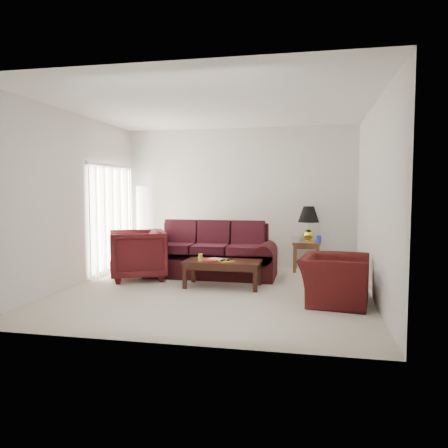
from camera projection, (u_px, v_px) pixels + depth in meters
name	position (u px, v px, depth m)	size (l,w,h in m)	color
floor	(214.00, 291.00, 7.19)	(5.00, 5.00, 0.00)	beige
blinds	(112.00, 219.00, 8.86)	(0.10, 2.00, 2.16)	silver
sofa	(211.00, 250.00, 8.40)	(2.46, 1.06, 1.01)	black
throw_pillow	(197.00, 232.00, 9.36)	(0.45, 0.13, 0.45)	black
end_table	(306.00, 256.00, 8.97)	(0.56, 0.56, 0.61)	#452717
table_lamp	(309.00, 224.00, 8.98)	(0.43, 0.43, 0.72)	gold
clock	(296.00, 239.00, 8.83)	(0.15, 0.05, 0.15)	silver
blue_canister	(319.00, 239.00, 8.71)	(0.10, 0.10, 0.15)	#1C2CBB
picture_frame	(299.00, 236.00, 9.16)	(0.14, 0.02, 0.18)	silver
floor_lamp	(142.00, 225.00, 9.70)	(0.29, 0.29, 1.78)	white
armchair_left	(137.00, 254.00, 8.15)	(0.99, 1.02, 0.93)	#3D0E10
armchair_right	(334.00, 280.00, 6.42)	(1.08, 0.94, 0.70)	#3B0D0D
coffee_table	(223.00, 274.00, 7.50)	(1.31, 0.65, 0.46)	black
magazine_red	(210.00, 260.00, 7.47)	(0.28, 0.21, 0.02)	#AF1E11
magazine_white	(217.00, 259.00, 7.59)	(0.29, 0.22, 0.02)	silver
magazine_orange	(226.00, 261.00, 7.37)	(0.25, 0.19, 0.01)	#BC7316
remote_a	(223.00, 260.00, 7.37)	(0.05, 0.16, 0.02)	black
remote_b	(230.00, 260.00, 7.43)	(0.05, 0.16, 0.02)	black
yellow_glass	(200.00, 257.00, 7.41)	(0.08, 0.08, 0.13)	gold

